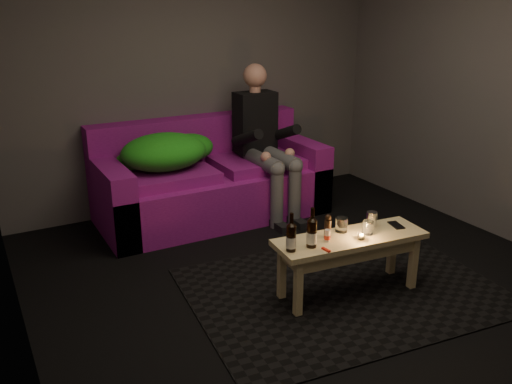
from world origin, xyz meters
TOP-DOWN VIEW (x-y plane):
  - floor at (0.00, 0.00)m, footprint 4.50×4.50m
  - room at (0.00, 0.47)m, footprint 4.50×4.50m
  - rug at (0.14, -0.05)m, footprint 2.38×1.83m
  - sofa at (-0.09, 1.82)m, footprint 2.20×0.99m
  - green_blanket at (-0.52, 1.81)m, footprint 0.97×0.66m
  - person at (0.42, 1.64)m, footprint 0.40×0.91m
  - coffee_table at (0.14, -0.10)m, footprint 1.14×0.46m
  - beer_bottle_a at (-0.36, -0.10)m, footprint 0.07×0.07m
  - beer_bottle_b at (-0.21, -0.11)m, footprint 0.07×0.07m
  - salt_shaker at (-0.06, -0.09)m, footprint 0.05×0.05m
  - pepper_mill at (-0.02, -0.04)m, footprint 0.05×0.05m
  - tumbler_back at (0.13, 0.00)m, footprint 0.12×0.12m
  - tealight at (0.17, -0.18)m, footprint 0.05×0.05m
  - tumbler_front at (0.27, -0.12)m, footprint 0.10×0.10m
  - steel_cup at (0.39, -0.02)m, footprint 0.09×0.09m
  - smartphone at (0.55, -0.11)m, footprint 0.10×0.16m
  - red_lighter at (-0.16, -0.21)m, footprint 0.03×0.07m

SIDE VIEW (x-z plane):
  - floor at x=0.00m, z-range 0.00..0.00m
  - rug at x=0.14m, z-range 0.00..0.01m
  - sofa at x=-0.09m, z-range -0.13..0.82m
  - coffee_table at x=0.14m, z-range 0.15..0.60m
  - smartphone at x=0.55m, z-range 0.46..0.46m
  - red_lighter at x=-0.16m, z-range 0.46..0.47m
  - tealight at x=0.17m, z-range 0.46..0.50m
  - salt_shaker at x=-0.06m, z-range 0.46..0.54m
  - tumbler_front at x=0.27m, z-range 0.46..0.55m
  - tumbler_back at x=0.13m, z-range 0.46..0.56m
  - steel_cup at x=0.39m, z-range 0.46..0.56m
  - pepper_mill at x=-0.02m, z-range 0.46..0.59m
  - beer_bottle_a at x=-0.36m, z-range 0.42..0.69m
  - beer_bottle_b at x=-0.21m, z-range 0.42..0.70m
  - green_blanket at x=-0.52m, z-range 0.55..0.88m
  - person at x=0.42m, z-range 0.03..1.49m
  - room at x=0.00m, z-range -0.61..3.89m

